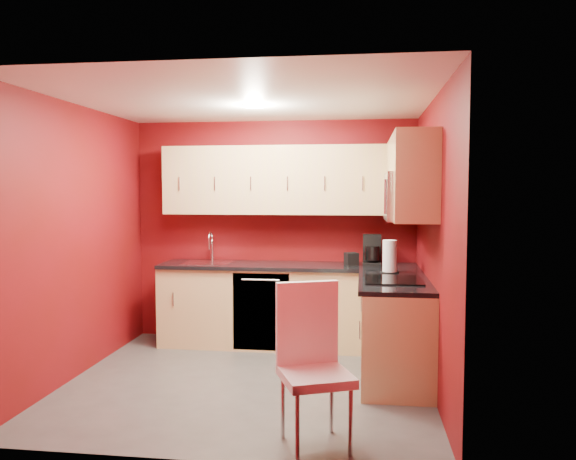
% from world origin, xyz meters
% --- Properties ---
extents(floor, '(3.20, 3.20, 0.00)m').
position_xyz_m(floor, '(0.00, 0.00, 0.00)').
color(floor, '#494744').
rests_on(floor, ground).
extents(ceiling, '(3.20, 3.20, 0.00)m').
position_xyz_m(ceiling, '(0.00, 0.00, 2.50)').
color(ceiling, white).
rests_on(ceiling, wall_back).
extents(wall_back, '(3.20, 0.00, 3.20)m').
position_xyz_m(wall_back, '(0.00, 1.50, 1.25)').
color(wall_back, maroon).
rests_on(wall_back, floor).
extents(wall_front, '(3.20, 0.00, 3.20)m').
position_xyz_m(wall_front, '(0.00, -1.50, 1.25)').
color(wall_front, maroon).
rests_on(wall_front, floor).
extents(wall_left, '(0.00, 3.00, 3.00)m').
position_xyz_m(wall_left, '(-1.60, 0.00, 1.25)').
color(wall_left, maroon).
rests_on(wall_left, floor).
extents(wall_right, '(0.00, 3.00, 3.00)m').
position_xyz_m(wall_right, '(1.60, 0.00, 1.25)').
color(wall_right, maroon).
rests_on(wall_right, floor).
extents(base_cabinets_back, '(2.80, 0.60, 0.87)m').
position_xyz_m(base_cabinets_back, '(0.20, 1.20, 0.43)').
color(base_cabinets_back, tan).
rests_on(base_cabinets_back, floor).
extents(base_cabinets_right, '(0.60, 1.30, 0.87)m').
position_xyz_m(base_cabinets_right, '(1.30, 0.25, 0.43)').
color(base_cabinets_right, tan).
rests_on(base_cabinets_right, floor).
extents(countertop_back, '(2.80, 0.63, 0.04)m').
position_xyz_m(countertop_back, '(0.20, 1.19, 0.89)').
color(countertop_back, black).
rests_on(countertop_back, base_cabinets_back).
extents(countertop_right, '(0.63, 1.27, 0.04)m').
position_xyz_m(countertop_right, '(1.29, 0.23, 0.89)').
color(countertop_right, black).
rests_on(countertop_right, base_cabinets_right).
extents(upper_cabinets_back, '(2.80, 0.35, 0.75)m').
position_xyz_m(upper_cabinets_back, '(0.20, 1.32, 1.83)').
color(upper_cabinets_back, tan).
rests_on(upper_cabinets_back, wall_back).
extents(upper_cabinets_right, '(0.35, 1.55, 0.75)m').
position_xyz_m(upper_cabinets_right, '(1.42, 0.44, 1.89)').
color(upper_cabinets_right, tan).
rests_on(upper_cabinets_right, wall_right).
extents(microwave, '(0.42, 0.76, 0.42)m').
position_xyz_m(microwave, '(1.39, 0.20, 1.66)').
color(microwave, silver).
rests_on(microwave, upper_cabinets_right).
extents(cooktop, '(0.50, 0.55, 0.01)m').
position_xyz_m(cooktop, '(1.28, 0.20, 0.92)').
color(cooktop, black).
rests_on(cooktop, countertop_right).
extents(sink, '(0.52, 0.42, 0.35)m').
position_xyz_m(sink, '(-0.70, 1.20, 0.94)').
color(sink, silver).
rests_on(sink, countertop_back).
extents(dishwasher_front, '(0.60, 0.02, 0.82)m').
position_xyz_m(dishwasher_front, '(-0.05, 0.91, 0.43)').
color(dishwasher_front, black).
rests_on(dishwasher_front, base_cabinets_back).
extents(downlight, '(0.20, 0.20, 0.01)m').
position_xyz_m(downlight, '(0.00, 0.30, 2.48)').
color(downlight, white).
rests_on(downlight, ceiling).
extents(coffee_maker, '(0.20, 0.26, 0.33)m').
position_xyz_m(coffee_maker, '(1.11, 1.24, 1.07)').
color(coffee_maker, black).
rests_on(coffee_maker, countertop_back).
extents(napkin_holder, '(0.17, 0.17, 0.14)m').
position_xyz_m(napkin_holder, '(0.89, 1.18, 0.98)').
color(napkin_holder, black).
rests_on(napkin_holder, countertop_back).
extents(paper_towel, '(0.20, 0.20, 0.32)m').
position_xyz_m(paper_towel, '(1.27, 0.69, 1.07)').
color(paper_towel, white).
rests_on(paper_towel, countertop_right).
extents(dining_chair, '(0.58, 0.59, 1.08)m').
position_xyz_m(dining_chair, '(0.70, -1.20, 0.54)').
color(dining_chair, white).
rests_on(dining_chair, floor).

